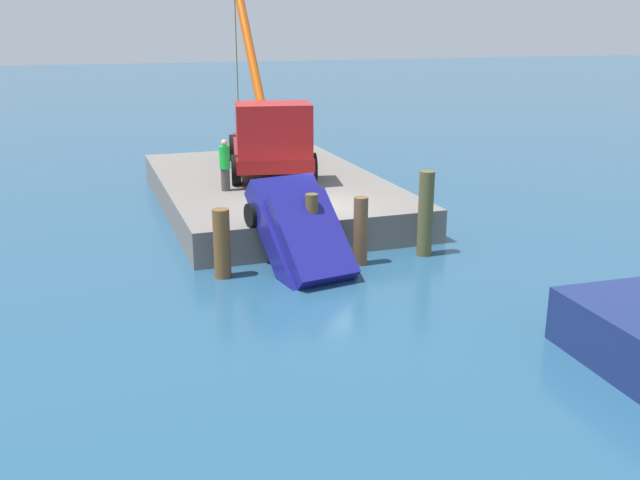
{
  "coord_description": "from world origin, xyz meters",
  "views": [
    {
      "loc": [
        19.09,
        -6.21,
        6.16
      ],
      "look_at": [
        1.98,
        -0.33,
        0.6
      ],
      "focal_mm": 39.77,
      "sensor_mm": 36.0,
      "label": 1
    }
  ],
  "objects": [
    {
      "name": "crane_truck",
      "position": [
        -4.91,
        0.17,
        2.38
      ],
      "size": [
        9.54,
        3.82,
        7.32
      ],
      "color": "maroon",
      "rests_on": "dock"
    },
    {
      "name": "dock_worker",
      "position": [
        -2.91,
        -1.85,
        1.84
      ],
      "size": [
        0.34,
        0.34,
        1.65
      ],
      "color": "#3E3E3E",
      "rests_on": "dock"
    },
    {
      "name": "dock",
      "position": [
        -4.33,
        0.0,
        0.5
      ],
      "size": [
        11.94,
        7.34,
        1.0
      ],
      "primitive_type": "cube",
      "color": "slate",
      "rests_on": "ground"
    },
    {
      "name": "salvaged_car",
      "position": [
        2.78,
        -0.91,
        0.58
      ],
      "size": [
        4.06,
        2.58,
        3.6
      ],
      "color": "navy",
      "rests_on": "ground"
    },
    {
      "name": "piling_mid",
      "position": [
        2.5,
        -0.73,
        1.01
      ],
      "size": [
        0.33,
        0.33,
        2.01
      ],
      "primitive_type": "cylinder",
      "color": "brown",
      "rests_on": "ground"
    },
    {
      "name": "piling_end",
      "position": [
        2.39,
        2.58,
        1.18
      ],
      "size": [
        0.41,
        0.41,
        2.36
      ],
      "primitive_type": "cylinder",
      "color": "brown",
      "rests_on": "ground"
    },
    {
      "name": "piling_far",
      "position": [
        2.54,
        0.61,
        0.92
      ],
      "size": [
        0.38,
        0.38,
        1.83
      ],
      "primitive_type": "cylinder",
      "color": "brown",
      "rests_on": "ground"
    },
    {
      "name": "piling_near",
      "position": [
        2.35,
        -3.05,
        0.89
      ],
      "size": [
        0.42,
        0.42,
        1.77
      ],
      "primitive_type": "cylinder",
      "color": "brown",
      "rests_on": "ground"
    },
    {
      "name": "ground",
      "position": [
        0.0,
        0.0,
        0.0
      ],
      "size": [
        200.0,
        200.0,
        0.0
      ],
      "primitive_type": "plane",
      "color": "navy"
    }
  ]
}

